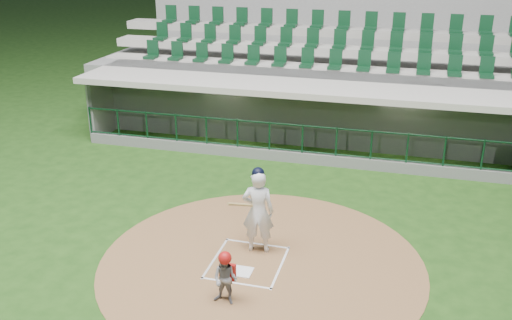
% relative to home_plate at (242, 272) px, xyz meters
% --- Properties ---
extents(ground, '(120.00, 120.00, 0.00)m').
position_rel_home_plate_xyz_m(ground, '(0.00, 0.70, -0.02)').
color(ground, '#1C4012').
rests_on(ground, ground).
extents(dirt_circle, '(7.20, 7.20, 0.01)m').
position_rel_home_plate_xyz_m(dirt_circle, '(0.30, 0.50, -0.02)').
color(dirt_circle, brown).
rests_on(dirt_circle, ground).
extents(home_plate, '(0.43, 0.43, 0.02)m').
position_rel_home_plate_xyz_m(home_plate, '(0.00, 0.00, 0.00)').
color(home_plate, white).
rests_on(home_plate, dirt_circle).
extents(batter_box_chalk, '(1.55, 1.80, 0.01)m').
position_rel_home_plate_xyz_m(batter_box_chalk, '(0.00, 0.40, -0.00)').
color(batter_box_chalk, silver).
rests_on(batter_box_chalk, ground).
extents(dugout_structure, '(16.40, 3.70, 3.00)m').
position_rel_home_plate_xyz_m(dugout_structure, '(0.07, 8.52, 0.94)').
color(dugout_structure, gray).
rests_on(dugout_structure, ground).
extents(seating_deck, '(17.00, 6.72, 5.15)m').
position_rel_home_plate_xyz_m(seating_deck, '(0.00, 11.61, 1.40)').
color(seating_deck, slate).
rests_on(seating_deck, ground).
extents(batter, '(0.92, 0.92, 2.05)m').
position_rel_home_plate_xyz_m(batter, '(0.08, 0.99, 1.01)').
color(batter, white).
rests_on(batter, dirt_circle).
extents(catcher, '(0.55, 0.45, 1.14)m').
position_rel_home_plate_xyz_m(catcher, '(0.00, -1.12, 0.56)').
color(catcher, gray).
rests_on(catcher, dirt_circle).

